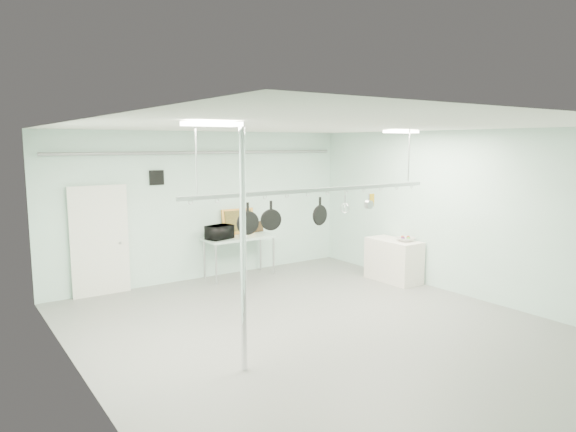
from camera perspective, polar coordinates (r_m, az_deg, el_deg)
floor at (r=8.38m, az=3.39°, el=-12.49°), size 8.00×8.00×0.00m
ceiling at (r=7.85m, az=3.59°, el=9.87°), size 7.00×8.00×0.02m
back_wall at (r=11.33m, az=-9.10°, el=1.17°), size 7.00×0.02×3.20m
right_wall at (r=10.47m, az=18.67°, el=0.28°), size 0.02×8.00×3.20m
door at (r=10.59m, az=-20.21°, el=-2.73°), size 1.10×0.10×2.20m
wall_vent at (r=10.83m, az=-14.40°, el=4.15°), size 0.30×0.04×0.30m
conduit_pipe at (r=11.17m, az=-9.03°, el=6.99°), size 6.60×0.07×0.07m
chrome_pole at (r=6.53m, az=-5.01°, el=-3.80°), size 0.08×0.08×3.20m
prep_table at (r=11.38m, az=-5.44°, el=-2.65°), size 1.60×0.70×0.91m
side_cabinet at (r=11.29m, az=11.65°, el=-4.85°), size 0.60×1.20×0.90m
pot_rack at (r=8.24m, az=3.33°, el=3.10°), size 4.80×0.06×1.00m
light_panel_left at (r=5.99m, az=-8.45°, el=10.09°), size 0.65×0.30×0.05m
light_panel_right at (r=9.92m, az=12.45°, el=9.14°), size 0.65×0.30×0.05m
microwave at (r=11.09m, az=-7.62°, el=-1.80°), size 0.62×0.49×0.30m
coffee_canister at (r=11.29m, az=-4.89°, el=-1.88°), size 0.16×0.16×0.18m
painting_large at (r=11.64m, az=-5.58°, el=-0.60°), size 0.78×0.16×0.58m
painting_small at (r=11.92m, az=-3.44°, el=-1.17°), size 0.30×0.10×0.25m
fruit_bowl at (r=11.07m, az=12.94°, el=-2.53°), size 0.42×0.42×0.09m
skillet_left at (r=7.55m, az=-4.49°, el=-0.27°), size 0.35×0.11×0.47m
skillet_mid at (r=7.76m, az=-1.90°, el=0.06°), size 0.33×0.16×0.45m
skillet_right at (r=8.31m, az=3.57°, el=0.53°), size 0.34×0.12×0.46m
whisk at (r=8.64m, az=6.35°, el=1.30°), size 0.18×0.18×0.31m
grater at (r=9.05m, az=9.29°, el=1.77°), size 0.10×0.04×0.24m
saucepan at (r=9.00m, az=8.97°, el=1.68°), size 0.16×0.11×0.26m
fruit_cluster at (r=11.06m, az=12.94°, el=-2.33°), size 0.24×0.24×0.09m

